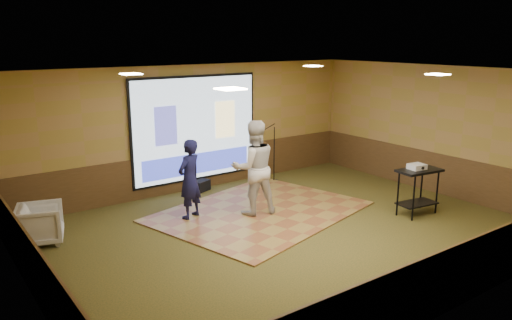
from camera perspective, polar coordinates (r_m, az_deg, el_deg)
ground at (r=9.64m, az=3.49°, el=-8.18°), size 9.00×9.00×0.00m
room_shell at (r=9.07m, az=3.68°, el=4.18°), size 9.04×7.04×3.02m
wainscot_back at (r=12.24m, az=-6.82°, el=-1.10°), size 9.00×0.04×0.95m
wainscot_front at (r=7.34m, az=21.40°, el=-12.48°), size 9.00×0.04×0.95m
wainscot_left at (r=7.68m, az=-23.96°, el=-11.55°), size 0.04×7.00×0.95m
wainscot_right at (r=12.68m, az=19.42°, el=-1.28°), size 0.04×7.00×0.95m
projector_screen at (r=11.99m, az=-6.85°, el=3.48°), size 3.32×0.06×2.52m
downlight_nw at (r=9.40m, az=-14.09°, el=9.52°), size 0.32×0.32×0.02m
downlight_ne at (r=11.76m, az=6.53°, el=10.63°), size 0.32×0.32×0.02m
downlight_sw at (r=6.46m, az=-2.94°, el=8.13°), size 0.32×0.32×0.02m
downlight_se at (r=9.58m, az=20.05°, el=9.18°), size 0.32×0.32×0.02m
dance_floor at (r=10.65m, az=0.45°, el=-5.90°), size 4.85×4.13×0.03m
player_left at (r=10.12m, az=-7.60°, el=-2.17°), size 0.70×0.59×1.62m
player_right at (r=10.23m, az=-0.25°, el=-0.88°), size 1.12×0.98×1.96m
av_table at (r=10.86m, az=18.07°, el=-2.51°), size 0.92×0.49×0.97m
projector at (r=10.77m, az=17.91°, el=-0.72°), size 0.36×0.32×0.11m
mic_stand at (r=12.74m, az=1.88°, el=-0.33°), size 0.60×0.25×1.54m
banquet_chair at (r=9.82m, az=-23.43°, el=-6.73°), size 0.97×0.95×0.71m
duffel_bag at (r=12.14m, az=-6.30°, el=-2.92°), size 0.48×0.40×0.26m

